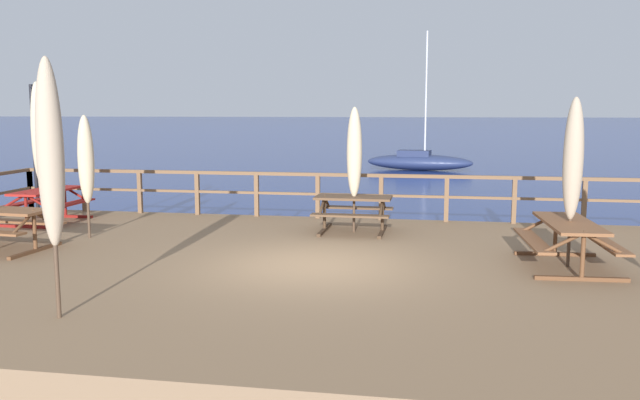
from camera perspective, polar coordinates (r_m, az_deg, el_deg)
ground_plane at (r=11.29m, az=-0.65°, el=-9.71°), size 600.00×600.00×0.00m
wooden_deck at (r=11.17m, az=-0.66°, el=-7.70°), size 16.97×9.85×0.82m
railing_waterside_far at (r=15.59m, az=2.55°, el=1.03°), size 16.77×0.10×1.09m
picnic_table_mid_right at (r=11.54m, az=20.76°, el=-2.75°), size 1.52×2.19×0.78m
picnic_table_front_left at (r=16.37m, az=-22.66°, el=0.12°), size 1.44×1.88×0.78m
picnic_table_front_right at (r=13.93m, az=2.91°, el=-0.57°), size 1.61×1.42×0.78m
patio_umbrella_short_back at (r=11.46m, az=21.11°, el=3.28°), size 0.32×0.32×2.79m
patio_umbrella_tall_front at (r=16.22m, az=-23.22°, el=5.30°), size 0.32×0.32×3.21m
patio_umbrella_tall_back_right at (r=13.83m, az=3.00°, el=4.10°), size 0.32×0.32×2.64m
patio_umbrella_short_mid at (r=14.00m, az=-19.64°, el=3.27°), size 0.32×0.32×2.49m
patio_umbrella_tall_mid_left at (r=8.62m, az=-22.35°, el=3.68°), size 0.32×0.32×3.22m
lamp_post_hooked at (r=17.55m, az=-23.44°, el=5.66°), size 0.56×0.51×3.20m
sailboat_distant at (r=37.74m, az=8.58°, el=3.35°), size 6.17×2.49×7.72m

